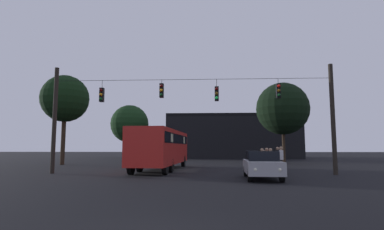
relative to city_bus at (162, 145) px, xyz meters
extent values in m
plane|color=black|center=(2.40, 7.06, -1.87)|extent=(168.00, 168.00, 0.00)
cylinder|color=black|center=(-6.78, -3.57, 1.71)|extent=(0.28, 0.28, 7.15)
cylinder|color=black|center=(11.58, -3.57, 1.71)|extent=(0.28, 0.28, 7.15)
cylinder|color=black|center=(2.40, -3.57, 4.37)|extent=(18.36, 0.02, 0.02)
cylinder|color=black|center=(-3.59, -3.57, 4.10)|extent=(0.03, 0.03, 0.51)
cube|color=black|center=(-3.59, -3.57, 3.37)|extent=(0.26, 0.32, 0.95)
sphere|color=#510A0A|center=(-3.59, -3.75, 3.67)|extent=(0.20, 0.20, 0.20)
sphere|color=orange|center=(-3.59, -3.75, 3.37)|extent=(0.20, 0.20, 0.20)
sphere|color=#0C4219|center=(-3.59, -3.75, 3.07)|extent=(0.20, 0.20, 0.20)
cylinder|color=black|center=(0.47, -3.57, 4.23)|extent=(0.03, 0.03, 0.25)
cube|color=black|center=(0.47, -3.57, 3.63)|extent=(0.26, 0.32, 0.95)
sphere|color=#510A0A|center=(0.47, -3.75, 3.93)|extent=(0.20, 0.20, 0.20)
sphere|color=orange|center=(0.47, -3.75, 3.63)|extent=(0.20, 0.20, 0.20)
sphere|color=#0C4219|center=(0.47, -3.75, 3.33)|extent=(0.20, 0.20, 0.20)
cylinder|color=black|center=(4.14, -3.57, 4.11)|extent=(0.03, 0.03, 0.50)
cube|color=black|center=(4.14, -3.57, 3.38)|extent=(0.26, 0.32, 0.95)
sphere|color=#510A0A|center=(4.14, -3.75, 3.68)|extent=(0.20, 0.20, 0.20)
sphere|color=#5B3D0C|center=(4.14, -3.75, 3.38)|extent=(0.20, 0.20, 0.20)
sphere|color=#1EE04C|center=(4.14, -3.75, 3.08)|extent=(0.20, 0.20, 0.20)
cylinder|color=black|center=(8.17, -3.57, 4.18)|extent=(0.03, 0.03, 0.34)
cube|color=black|center=(8.17, -3.57, 3.54)|extent=(0.26, 0.32, 0.95)
sphere|color=red|center=(8.17, -3.75, 3.84)|extent=(0.20, 0.20, 0.20)
sphere|color=#5B3D0C|center=(8.17, -3.75, 3.54)|extent=(0.20, 0.20, 0.20)
sphere|color=#0C4219|center=(8.17, -3.75, 3.24)|extent=(0.20, 0.20, 0.20)
cube|color=#B21E19|center=(0.00, 0.01, -0.12)|extent=(3.16, 11.13, 2.50)
cube|color=black|center=(0.00, 0.01, 0.49)|extent=(3.16, 10.48, 0.70)
cylinder|color=black|center=(-0.87, 4.03, -1.37)|extent=(0.34, 1.02, 1.00)
cylinder|color=black|center=(1.35, 3.89, -1.37)|extent=(0.34, 1.02, 1.00)
cylinder|color=black|center=(-1.24, -2.12, -1.37)|extent=(0.34, 1.02, 1.00)
cylinder|color=black|center=(0.97, -2.26, -1.37)|extent=(0.34, 1.02, 1.00)
cylinder|color=black|center=(-1.36, -4.10, -1.37)|extent=(0.34, 1.02, 1.00)
cylinder|color=black|center=(0.85, -4.23, -1.37)|extent=(0.34, 1.02, 1.00)
cube|color=beige|center=(0.20, 3.30, 0.49)|extent=(2.60, 0.95, 0.56)
cube|color=beige|center=(-0.17, -2.74, 0.49)|extent=(2.60, 0.95, 0.56)
cube|color=#99999E|center=(6.49, -6.36, -1.21)|extent=(2.04, 4.39, 0.68)
cube|color=black|center=(6.49, -6.21, -0.61)|extent=(1.71, 2.41, 0.52)
cylinder|color=black|center=(7.19, -7.83, -1.55)|extent=(0.26, 0.65, 0.64)
cylinder|color=black|center=(5.62, -7.74, -1.55)|extent=(0.26, 0.65, 0.64)
cylinder|color=black|center=(7.35, -4.99, -1.55)|extent=(0.26, 0.65, 0.64)
cylinder|color=black|center=(5.78, -4.90, -1.55)|extent=(0.26, 0.65, 0.64)
sphere|color=white|center=(6.94, -8.49, -1.21)|extent=(0.18, 0.18, 0.18)
sphere|color=white|center=(5.79, -8.43, -1.21)|extent=(0.18, 0.18, 0.18)
cylinder|color=black|center=(8.55, -2.19, -1.43)|extent=(0.14, 0.14, 0.88)
cylinder|color=black|center=(8.53, -2.35, -1.43)|extent=(0.14, 0.14, 0.88)
cube|color=silver|center=(8.54, -2.27, -0.65)|extent=(0.28, 0.39, 0.66)
sphere|color=#8C6B51|center=(8.54, -2.27, -0.21)|extent=(0.24, 0.24, 0.24)
cylinder|color=black|center=(6.97, -3.60, -1.45)|extent=(0.14, 0.14, 0.82)
cylinder|color=black|center=(7.01, -3.76, -1.45)|extent=(0.14, 0.14, 0.82)
cube|color=black|center=(6.99, -3.68, -0.74)|extent=(0.32, 0.41, 0.62)
sphere|color=#8C6B51|center=(6.99, -3.68, -0.32)|extent=(0.22, 0.22, 0.22)
cylinder|color=black|center=(7.64, -1.03, -1.49)|extent=(0.14, 0.14, 0.75)
cylinder|color=black|center=(7.65, -0.87, -1.49)|extent=(0.14, 0.14, 0.75)
cube|color=silver|center=(7.65, -0.95, -0.84)|extent=(0.27, 0.38, 0.56)
sphere|color=#8C6B51|center=(7.65, -0.95, -0.45)|extent=(0.20, 0.20, 0.20)
cylinder|color=black|center=(7.64, -3.11, -1.45)|extent=(0.14, 0.14, 0.83)
cylinder|color=black|center=(7.69, -2.96, -1.45)|extent=(0.14, 0.14, 0.83)
cube|color=#997F4C|center=(7.66, -3.04, -0.73)|extent=(0.33, 0.41, 0.62)
sphere|color=#8C6B51|center=(7.66, -3.04, -0.30)|extent=(0.22, 0.22, 0.22)
cylinder|color=black|center=(7.60, -1.90, -1.45)|extent=(0.14, 0.14, 0.84)
cylinder|color=black|center=(7.65, -2.06, -1.45)|extent=(0.14, 0.14, 0.84)
cube|color=maroon|center=(7.63, -1.98, -0.72)|extent=(0.33, 0.41, 0.63)
sphere|color=#8C6B51|center=(7.63, -1.98, -0.29)|extent=(0.23, 0.23, 0.23)
cylinder|color=black|center=(8.64, -0.80, -1.43)|extent=(0.14, 0.14, 0.87)
cylinder|color=black|center=(8.62, -0.96, -1.43)|extent=(0.14, 0.14, 0.87)
cube|color=black|center=(8.63, -0.88, -0.67)|extent=(0.27, 0.38, 0.65)
sphere|color=#8C6B51|center=(8.63, -0.88, -0.23)|extent=(0.24, 0.24, 0.24)
cube|color=black|center=(7.54, 28.28, 1.31)|extent=(20.48, 13.62, 6.35)
cube|color=black|center=(7.54, 28.28, 4.74)|extent=(20.48, 13.62, 0.50)
cylinder|color=#2D2116|center=(12.01, 10.81, 0.14)|extent=(0.33, 0.33, 4.00)
sphere|color=black|center=(12.01, 10.81, 4.20)|extent=(5.89, 5.89, 5.89)
cylinder|color=black|center=(-9.08, 24.87, -0.17)|extent=(0.39, 0.39, 3.40)
sphere|color=black|center=(-9.08, 24.87, 3.67)|extent=(6.10, 6.10, 6.10)
cylinder|color=#2D2116|center=(-10.95, 6.30, 0.63)|extent=(0.42, 0.42, 5.00)
sphere|color=black|center=(-10.95, 6.30, 4.80)|extent=(4.76, 4.76, 4.76)
camera|label=1|loc=(3.48, -23.17, -0.14)|focal=28.06mm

